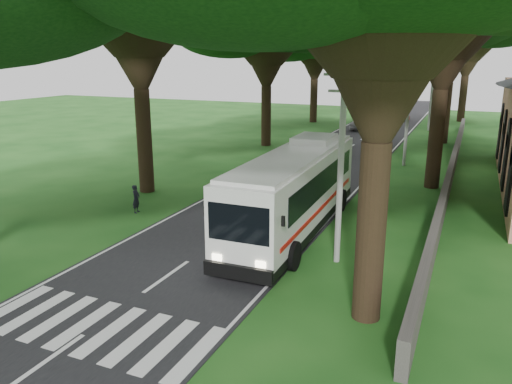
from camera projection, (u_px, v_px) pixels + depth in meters
ground at (135, 300)px, 17.07m from camera, size 140.00×140.00×0.00m
road at (330, 162)px, 39.18m from camera, size 8.00×120.00×0.04m
crosswalk at (95, 328)px, 15.31m from camera, size 8.00×3.00×0.01m
property_wall at (452, 167)px, 34.68m from camera, size 0.35×50.00×1.20m
pole_near at (341, 160)px, 19.16m from camera, size 1.60×0.24×8.00m
pole_mid at (408, 110)px, 36.85m from camera, size 1.60×0.24×8.00m
pole_far at (432, 92)px, 54.53m from camera, size 1.60×0.24×8.00m
tree_l_midb at (267, 22)px, 43.62m from camera, size 13.75×13.75×13.92m
tree_l_far at (316, 34)px, 59.99m from camera, size 14.99×14.99×13.87m
tree_r_midb at (455, 17)px, 44.79m from camera, size 14.14×14.14×14.51m
tree_r_far at (470, 28)px, 60.35m from camera, size 12.55×12.55×14.14m
coach_bus at (295, 189)px, 23.27m from camera, size 3.25×12.89×3.78m
distant_car_a at (361, 124)px, 55.88m from camera, size 2.04×4.11×1.35m
distant_car_b at (365, 117)px, 61.45m from camera, size 1.92×4.68×1.51m
distant_car_c at (401, 115)px, 64.85m from camera, size 2.91×4.73×1.28m
pedestrian at (136, 199)px, 26.38m from camera, size 0.45×0.60×1.50m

